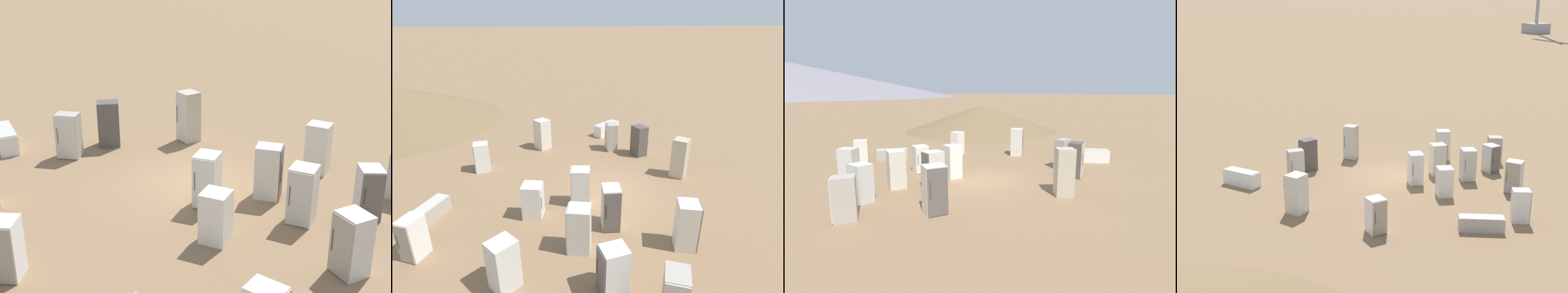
{
  "view_description": "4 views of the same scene",
  "coord_description": "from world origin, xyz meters",
  "views": [
    {
      "loc": [
        -15.79,
        -2.29,
        7.53
      ],
      "look_at": [
        0.71,
        -0.07,
        0.95
      ],
      "focal_mm": 50.0,
      "sensor_mm": 36.0,
      "label": 1
    },
    {
      "loc": [
        -3.76,
        -11.42,
        7.11
      ],
      "look_at": [
        -0.73,
        1.19,
        1.76
      ],
      "focal_mm": 28.0,
      "sensor_mm": 36.0,
      "label": 2
    },
    {
      "loc": [
        9.3,
        -10.31,
        4.14
      ],
      "look_at": [
        -0.55,
        0.24,
        1.54
      ],
      "focal_mm": 28.0,
      "sensor_mm": 36.0,
      "label": 3
    },
    {
      "loc": [
        -23.92,
        12.15,
        9.72
      ],
      "look_at": [
        0.2,
        0.88,
        1.7
      ],
      "focal_mm": 50.0,
      "sensor_mm": 36.0,
      "label": 4
    }
  ],
  "objects": [
    {
      "name": "discarded_fridge_5",
      "position": [
        -2.14,
        -3.41,
        0.82
      ],
      "size": [
        0.95,
        0.9,
        1.64
      ],
      "rotation": [
        0.0,
        0.0,
        1.24
      ],
      "color": "beige",
      "rests_on": "ground_plane"
    },
    {
      "name": "discarded_fridge_9",
      "position": [
        -7.35,
        -2.48,
        0.72
      ],
      "size": [
        0.85,
        0.93,
        1.44
      ],
      "rotation": [
        0.0,
        0.0,
        2.63
      ],
      "color": "silver",
      "rests_on": "ground_plane"
    },
    {
      "name": "discarded_fridge_7",
      "position": [
        2.81,
        3.49,
        0.86
      ],
      "size": [
        0.86,
        0.93,
        1.71
      ],
      "rotation": [
        0.0,
        0.0,
        4.99
      ],
      "color": "#4C4742",
      "rests_on": "ground_plane"
    },
    {
      "name": "ground_plane",
      "position": [
        0.0,
        0.0,
        0.0
      ],
      "size": [
        1000.0,
        1000.0,
        0.0
      ],
      "primitive_type": "plane",
      "color": "#846647"
    },
    {
      "name": "discarded_fridge_11",
      "position": [
        3.71,
        0.61,
        0.97
      ],
      "size": [
        0.97,
        0.97,
        1.94
      ],
      "rotation": [
        0.0,
        0.0,
        0.75
      ],
      "color": "#B2A88E",
      "rests_on": "ground_plane"
    },
    {
      "name": "discarded_fridge_12",
      "position": [
        1.5,
        4.58,
        0.81
      ],
      "size": [
        0.63,
        0.82,
        1.62
      ],
      "rotation": [
        0.0,
        0.0,
        1.52
      ],
      "color": "#A89E93",
      "rests_on": "ground_plane"
    },
    {
      "name": "discarded_fridge_10",
      "position": [
        -0.75,
        -2.48,
        0.83
      ],
      "size": [
        0.75,
        0.87,
        1.66
      ],
      "rotation": [
        0.0,
        0.0,
        2.98
      ],
      "color": "beige",
      "rests_on": "ground_plane"
    },
    {
      "name": "discarded_fridge_4",
      "position": [
        1.37,
        -4.09,
        0.85
      ],
      "size": [
        0.92,
        0.93,
        1.7
      ],
      "rotation": [
        0.0,
        0.0,
        4.35
      ],
      "color": "beige",
      "rests_on": "ground_plane"
    },
    {
      "name": "discarded_fridge_2",
      "position": [
        -3.47,
        -1.16,
        0.7
      ],
      "size": [
        0.92,
        0.88,
        1.41
      ],
      "rotation": [
        0.0,
        0.0,
        4.41
      ],
      "color": "silver",
      "rests_on": "ground_plane"
    },
    {
      "name": "discarded_fridge_3",
      "position": [
        -7.41,
        -0.46,
        0.31
      ],
      "size": [
        1.4,
        1.88,
        0.63
      ],
      "rotation": [
        0.0,
        0.0,
        5.77
      ],
      "color": "#A89E93",
      "rests_on": "ground_plane"
    },
    {
      "name": "discarded_fridge_8",
      "position": [
        -5.71,
        3.49,
        0.74
      ],
      "size": [
        0.78,
        0.71,
        1.48
      ],
      "rotation": [
        0.0,
        0.0,
        1.64
      ],
      "color": "white",
      "rests_on": "ground_plane"
    },
    {
      "name": "discarded_fridge_0",
      "position": [
        -4.52,
        -4.42,
        0.79
      ],
      "size": [
        0.99,
        0.98,
        1.58
      ],
      "rotation": [
        0.0,
        0.0,
        0.6
      ],
      "color": "silver",
      "rests_on": "ground_plane"
    },
    {
      "name": "discarded_fridge_6",
      "position": [
        2.01,
        7.25,
        0.38
      ],
      "size": [
        1.96,
        1.64,
        0.77
      ],
      "rotation": [
        0.0,
        0.0,
        2.18
      ],
      "color": "white",
      "rests_on": "ground_plane"
    },
    {
      "name": "discarded_fridge_13",
      "position": [
        -1.51,
        -0.7,
        0.8
      ],
      "size": [
        0.9,
        0.82,
        1.61
      ],
      "rotation": [
        0.0,
        0.0,
        1.34
      ],
      "color": "silver",
      "rests_on": "ground_plane"
    },
    {
      "name": "discarded_fridge_15",
      "position": [
        -2.4,
        5.77,
        0.88
      ],
      "size": [
        1.04,
        1.03,
        1.77
      ],
      "rotation": [
        0.0,
        0.0,
        5.26
      ],
      "color": "beige",
      "rests_on": "ground_plane"
    },
    {
      "name": "discarded_fridge_14",
      "position": [
        -1.57,
        -5.28,
        0.74
      ],
      "size": [
        0.84,
        0.71,
        1.48
      ],
      "rotation": [
        0.0,
        0.0,
        1.67
      ],
      "color": "silver",
      "rests_on": "ground_plane"
    },
    {
      "name": "dirt_mound",
      "position": [
        -12.79,
        13.58,
        1.37
      ],
      "size": [
        15.93,
        15.93,
        2.73
      ],
      "color": "brown",
      "rests_on": "ground_plane"
    }
  ]
}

